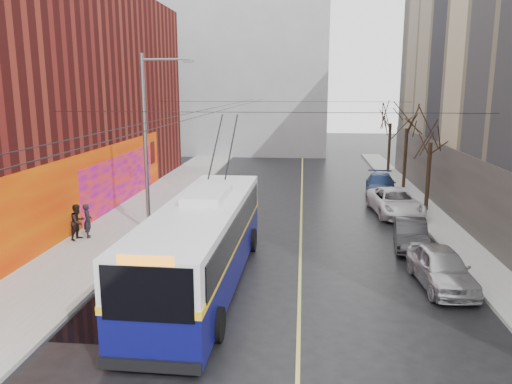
% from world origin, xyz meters
% --- Properties ---
extents(ground, '(140.00, 140.00, 0.00)m').
position_xyz_m(ground, '(0.00, 0.00, 0.00)').
color(ground, black).
rests_on(ground, ground).
extents(sidewalk_left, '(4.00, 60.00, 0.15)m').
position_xyz_m(sidewalk_left, '(-8.00, 12.00, 0.07)').
color(sidewalk_left, gray).
rests_on(sidewalk_left, ground).
extents(sidewalk_right, '(2.00, 60.00, 0.15)m').
position_xyz_m(sidewalk_right, '(9.00, 12.00, 0.07)').
color(sidewalk_right, gray).
rests_on(sidewalk_right, ground).
extents(lane_line, '(0.12, 50.00, 0.01)m').
position_xyz_m(lane_line, '(1.50, 14.00, 0.00)').
color(lane_line, '#BFB74C').
rests_on(lane_line, ground).
extents(building_left, '(12.11, 36.00, 14.00)m').
position_xyz_m(building_left, '(-15.99, 13.99, 6.99)').
color(building_left, '#511210').
rests_on(building_left, ground).
extents(building_far, '(20.50, 12.10, 18.00)m').
position_xyz_m(building_far, '(-6.00, 44.99, 9.02)').
color(building_far, gray).
rests_on(building_far, ground).
extents(streetlight_pole, '(2.65, 0.60, 9.00)m').
position_xyz_m(streetlight_pole, '(-6.14, 10.00, 4.85)').
color(streetlight_pole, slate).
rests_on(streetlight_pole, ground).
extents(catenary_wires, '(18.00, 60.00, 0.22)m').
position_xyz_m(catenary_wires, '(-2.54, 14.77, 6.25)').
color(catenary_wires, black).
extents(tree_near, '(3.20, 3.20, 6.40)m').
position_xyz_m(tree_near, '(9.00, 16.00, 4.98)').
color(tree_near, black).
rests_on(tree_near, ground).
extents(tree_mid, '(3.20, 3.20, 6.68)m').
position_xyz_m(tree_mid, '(9.00, 23.00, 5.25)').
color(tree_mid, black).
rests_on(tree_mid, ground).
extents(tree_far, '(3.20, 3.20, 6.57)m').
position_xyz_m(tree_far, '(9.00, 30.00, 5.14)').
color(tree_far, black).
rests_on(tree_far, ground).
extents(puddle, '(2.70, 3.27, 0.01)m').
position_xyz_m(puddle, '(-4.55, 0.36, 0.00)').
color(puddle, black).
rests_on(puddle, ground).
extents(pigeons_flying, '(4.12, 3.90, 0.77)m').
position_xyz_m(pigeons_flying, '(-3.16, 10.07, 7.35)').
color(pigeons_flying, slate).
extents(trolleybus, '(3.23, 12.97, 6.11)m').
position_xyz_m(trolleybus, '(-2.16, 3.51, 1.70)').
color(trolleybus, '#0A0B4B').
rests_on(trolleybus, ground).
extents(parked_car_a, '(2.05, 4.47, 1.48)m').
position_xyz_m(parked_car_a, '(6.79, 4.19, 0.74)').
color(parked_car_a, '#B6B5BA').
rests_on(parked_car_a, ground).
extents(parked_car_b, '(1.90, 4.16, 1.32)m').
position_xyz_m(parked_car_b, '(6.62, 8.87, 0.66)').
color(parked_car_b, '#29282B').
rests_on(parked_car_b, ground).
extents(parked_car_c, '(2.99, 5.63, 1.51)m').
position_xyz_m(parked_car_c, '(7.00, 15.21, 0.75)').
color(parked_car_c, silver).
rests_on(parked_car_c, ground).
extents(parked_car_d, '(2.54, 5.12, 1.43)m').
position_xyz_m(parked_car_d, '(7.00, 20.88, 0.71)').
color(parked_car_d, navy).
rests_on(parked_car_d, ground).
extents(following_car, '(1.74, 4.05, 1.36)m').
position_xyz_m(following_car, '(-2.58, 17.69, 0.68)').
color(following_car, '#B6B6BB').
rests_on(following_car, ground).
extents(pedestrian_a, '(0.62, 0.73, 1.69)m').
position_xyz_m(pedestrian_a, '(-8.90, 8.54, 1.00)').
color(pedestrian_a, black).
rests_on(pedestrian_a, sidewalk_left).
extents(pedestrian_b, '(0.85, 0.98, 1.74)m').
position_xyz_m(pedestrian_b, '(-9.25, 8.22, 1.02)').
color(pedestrian_b, black).
rests_on(pedestrian_b, sidewalk_left).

